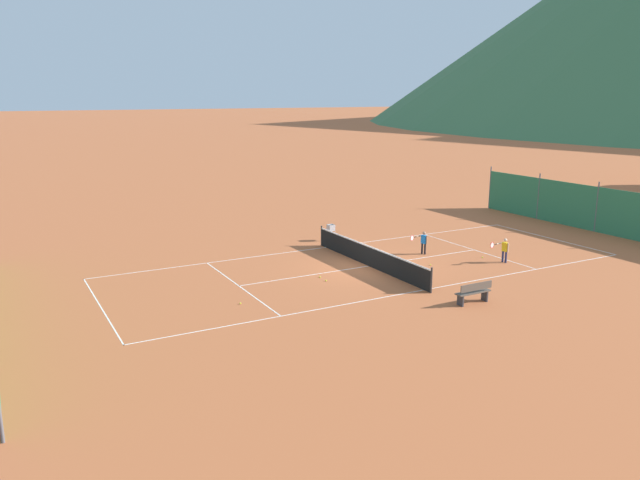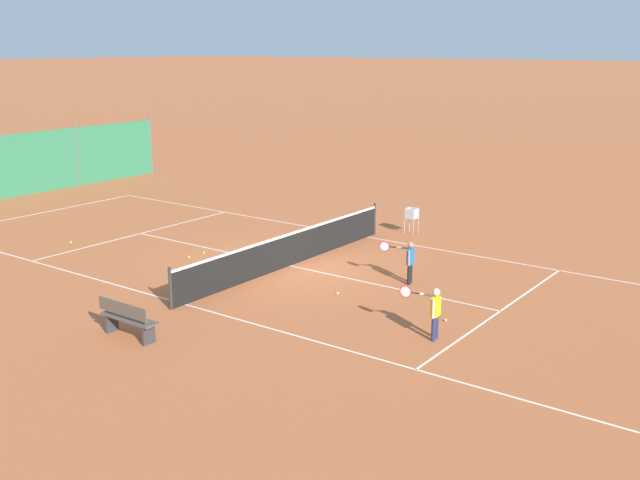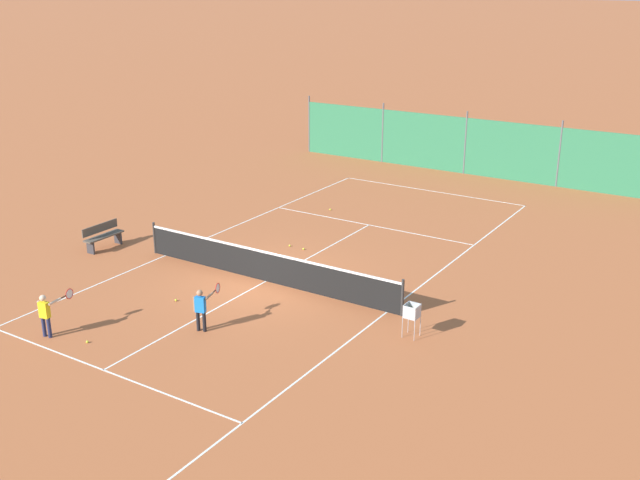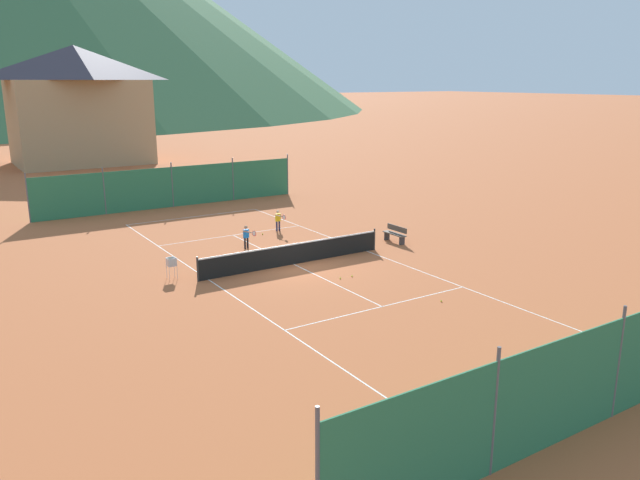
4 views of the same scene
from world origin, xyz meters
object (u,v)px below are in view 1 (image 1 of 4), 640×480
at_px(tennis_ball_by_net_right, 240,303).
at_px(tennis_ball_alley_left, 326,281).
at_px(player_far_service, 423,241).
at_px(tennis_net, 369,256).
at_px(courtside_bench, 474,292).
at_px(tennis_ball_service_box, 430,265).
at_px(tennis_ball_mid_court, 482,257).
at_px(tennis_ball_near_corner, 320,277).
at_px(ball_hopper, 331,229).
at_px(player_far_baseline, 504,249).

bearing_deg(tennis_ball_by_net_right, tennis_ball_alley_left, 103.51).
height_order(player_far_service, tennis_ball_alley_left, player_far_service).
xyz_separation_m(tennis_net, player_far_service, (-0.57, 3.55, 0.17)).
relative_size(tennis_ball_by_net_right, courtside_bench, 0.04).
relative_size(tennis_ball_service_box, courtside_bench, 0.04).
xyz_separation_m(tennis_ball_service_box, tennis_ball_by_net_right, (0.90, -9.76, 0.00)).
distance_m(tennis_ball_mid_court, tennis_ball_service_box, 3.10).
bearing_deg(tennis_ball_by_net_right, tennis_ball_near_corner, 110.47).
bearing_deg(player_far_service, tennis_ball_by_net_right, -75.64).
bearing_deg(tennis_ball_mid_court, player_far_service, -132.88).
height_order(tennis_net, tennis_ball_by_net_right, tennis_net).
relative_size(tennis_net, courtside_bench, 6.12).
distance_m(player_far_service, tennis_ball_alley_left, 6.71).
xyz_separation_m(ball_hopper, courtside_bench, (11.65, -0.37, -0.21)).
bearing_deg(tennis_ball_near_corner, tennis_ball_alley_left, -2.49).
relative_size(tennis_ball_near_corner, courtside_bench, 0.04).
xyz_separation_m(tennis_net, tennis_ball_service_box, (1.28, 2.56, -0.47)).
xyz_separation_m(tennis_ball_mid_court, ball_hopper, (-6.69, -4.69, 0.63)).
height_order(player_far_service, tennis_ball_mid_court, player_far_service).
distance_m(tennis_ball_mid_court, tennis_ball_near_corner, 8.58).
relative_size(player_far_baseline, tennis_ball_service_box, 17.54).
xyz_separation_m(tennis_ball_service_box, courtside_bench, (5.07, -1.96, 0.42)).
relative_size(tennis_net, tennis_ball_by_net_right, 139.09).
height_order(tennis_net, tennis_ball_mid_court, tennis_net).
relative_size(tennis_net, player_far_service, 7.99).
relative_size(tennis_ball_mid_court, tennis_ball_service_box, 1.00).
bearing_deg(tennis_ball_service_box, player_far_baseline, 69.84).
bearing_deg(tennis_ball_service_box, courtside_bench, -21.16).
distance_m(tennis_ball_mid_court, tennis_ball_alley_left, 8.57).
relative_size(tennis_ball_mid_court, tennis_ball_by_net_right, 1.00).
xyz_separation_m(player_far_service, ball_hopper, (-4.73, -2.57, -0.01)).
bearing_deg(tennis_ball_mid_court, player_far_baseline, 12.76).
distance_m(tennis_net, tennis_ball_alley_left, 3.16).
distance_m(ball_hopper, courtside_bench, 11.66).
bearing_deg(tennis_net, player_far_baseline, 67.02).
distance_m(tennis_ball_by_net_right, ball_hopper, 11.09).
bearing_deg(player_far_service, player_far_baseline, 37.53).
bearing_deg(tennis_ball_by_net_right, tennis_net, 106.82).
bearing_deg(tennis_ball_service_box, tennis_ball_by_net_right, -84.75).
height_order(tennis_net, tennis_ball_alley_left, tennis_net).
distance_m(tennis_ball_service_box, tennis_ball_alley_left, 5.47).
distance_m(player_far_baseline, tennis_ball_near_corner, 9.03).
distance_m(tennis_net, tennis_ball_by_net_right, 7.53).
height_order(tennis_ball_alley_left, courtside_bench, courtside_bench).
bearing_deg(courtside_bench, player_far_baseline, 125.84).
bearing_deg(tennis_ball_mid_court, tennis_ball_alley_left, -91.63).
distance_m(tennis_ball_mid_court, ball_hopper, 8.20).
height_order(tennis_net, tennis_ball_near_corner, tennis_net).
distance_m(player_far_service, tennis_ball_by_net_right, 11.11).
xyz_separation_m(player_far_service, tennis_ball_near_corner, (1.14, -6.43, -0.64)).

